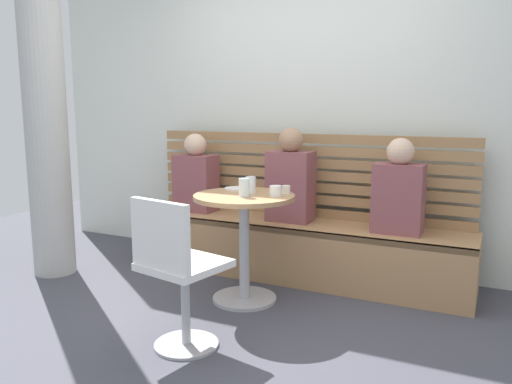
# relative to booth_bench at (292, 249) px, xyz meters

# --- Properties ---
(ground) EXTENTS (8.00, 8.00, 0.00)m
(ground) POSITION_rel_booth_bench_xyz_m (0.00, -1.20, -0.22)
(ground) COLOR #42424C
(back_wall) EXTENTS (5.20, 0.10, 2.90)m
(back_wall) POSITION_rel_booth_bench_xyz_m (0.00, 0.44, 1.23)
(back_wall) COLOR silver
(back_wall) RESTS_ON ground
(concrete_pillar) EXTENTS (0.32, 0.32, 2.80)m
(concrete_pillar) POSITION_rel_booth_bench_xyz_m (-1.75, -0.75, 1.18)
(concrete_pillar) COLOR #B2B2AD
(concrete_pillar) RESTS_ON ground
(booth_bench) EXTENTS (2.70, 0.52, 0.44)m
(booth_bench) POSITION_rel_booth_bench_xyz_m (0.00, 0.00, 0.00)
(booth_bench) COLOR #A87C51
(booth_bench) RESTS_ON ground
(booth_backrest) EXTENTS (2.65, 0.04, 0.67)m
(booth_backrest) POSITION_rel_booth_bench_xyz_m (0.00, 0.24, 0.56)
(booth_backrest) COLOR #9A7249
(booth_backrest) RESTS_ON booth_bench
(cafe_table) EXTENTS (0.68, 0.68, 0.74)m
(cafe_table) POSITION_rel_booth_bench_xyz_m (-0.10, -0.62, 0.30)
(cafe_table) COLOR #ADADB2
(cafe_table) RESTS_ON ground
(white_chair) EXTENTS (0.47, 0.47, 0.85)m
(white_chair) POSITION_rel_booth_bench_xyz_m (-0.09, -1.43, 0.24)
(white_chair) COLOR #ADADB2
(white_chair) RESTS_ON ground
(person_adult) EXTENTS (0.34, 0.22, 0.72)m
(person_adult) POSITION_rel_booth_bench_xyz_m (-0.03, 0.02, 0.54)
(person_adult) COLOR brown
(person_adult) RESTS_ON booth_bench
(person_child_left) EXTENTS (0.34, 0.22, 0.67)m
(person_child_left) POSITION_rel_booth_bench_xyz_m (0.80, 0.00, 0.52)
(person_child_left) COLOR brown
(person_child_left) RESTS_ON booth_bench
(person_child_middle) EXTENTS (0.34, 0.22, 0.66)m
(person_child_middle) POSITION_rel_booth_bench_xyz_m (-0.90, 0.03, 0.51)
(person_child_middle) COLOR brown
(person_child_middle) RESTS_ON booth_bench
(cup_espresso_small) EXTENTS (0.06, 0.06, 0.05)m
(cup_espresso_small) POSITION_rel_booth_bench_xyz_m (0.14, -0.45, 0.55)
(cup_espresso_small) COLOR silver
(cup_espresso_small) RESTS_ON cafe_table
(cup_glass_tall) EXTENTS (0.07, 0.07, 0.12)m
(cup_glass_tall) POSITION_rel_booth_bench_xyz_m (-0.07, -0.68, 0.58)
(cup_glass_tall) COLOR silver
(cup_glass_tall) RESTS_ON cafe_table
(cup_ceramic_white) EXTENTS (0.08, 0.08, 0.07)m
(cup_ceramic_white) POSITION_rel_booth_bench_xyz_m (0.11, -0.58, 0.55)
(cup_ceramic_white) COLOR white
(cup_ceramic_white) RESTS_ON cafe_table
(cup_water_clear) EXTENTS (0.07, 0.07, 0.11)m
(cup_water_clear) POSITION_rel_booth_bench_xyz_m (-0.10, -0.52, 0.57)
(cup_water_clear) COLOR white
(cup_water_clear) RESTS_ON cafe_table
(plate_small) EXTENTS (0.17, 0.17, 0.01)m
(plate_small) POSITION_rel_booth_bench_xyz_m (-0.25, -0.44, 0.52)
(plate_small) COLOR white
(plate_small) RESTS_ON cafe_table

